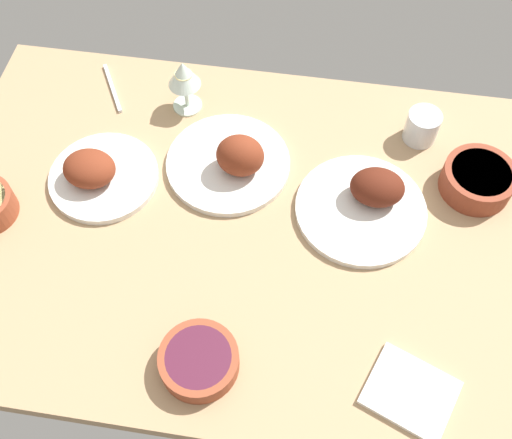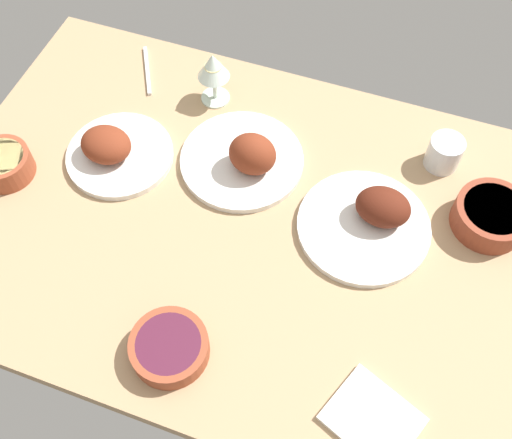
{
  "view_description": "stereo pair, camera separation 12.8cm",
  "coord_description": "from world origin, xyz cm",
  "px_view_note": "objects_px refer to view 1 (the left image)",
  "views": [
    {
      "loc": [
        -10.26,
        66.64,
        115.03
      ],
      "look_at": [
        0.0,
        0.0,
        6.0
      ],
      "focal_mm": 42.7,
      "sensor_mm": 36.0,
      "label": 1
    },
    {
      "loc": [
        -22.67,
        63.49,
        115.03
      ],
      "look_at": [
        0.0,
        0.0,
        6.0
      ],
      "focal_mm": 42.7,
      "sensor_mm": 36.0,
      "label": 2
    }
  ],
  "objects_px": {
    "bowl_onions": "(199,360)",
    "bowl_cream": "(478,179)",
    "plate_near_viewer": "(367,201)",
    "plate_far_side": "(233,160)",
    "water_tumbler": "(422,127)",
    "fork_loose": "(113,88)",
    "plate_center_main": "(97,173)",
    "wine_glass": "(184,76)",
    "folded_napkin": "(410,393)"
  },
  "relations": [
    {
      "from": "bowl_onions",
      "to": "folded_napkin",
      "type": "bearing_deg",
      "value": -179.19
    },
    {
      "from": "plate_near_viewer",
      "to": "folded_napkin",
      "type": "relative_size",
      "value": 1.84
    },
    {
      "from": "plate_near_viewer",
      "to": "plate_center_main",
      "type": "distance_m",
      "value": 0.59
    },
    {
      "from": "water_tumbler",
      "to": "wine_glass",
      "type": "bearing_deg",
      "value": -1.36
    },
    {
      "from": "plate_far_side",
      "to": "plate_center_main",
      "type": "bearing_deg",
      "value": 15.18
    },
    {
      "from": "bowl_onions",
      "to": "wine_glass",
      "type": "relative_size",
      "value": 1.06
    },
    {
      "from": "wine_glass",
      "to": "fork_loose",
      "type": "relative_size",
      "value": 0.85
    },
    {
      "from": "plate_near_viewer",
      "to": "fork_loose",
      "type": "bearing_deg",
      "value": -21.75
    },
    {
      "from": "wine_glass",
      "to": "fork_loose",
      "type": "height_order",
      "value": "wine_glass"
    },
    {
      "from": "plate_far_side",
      "to": "bowl_cream",
      "type": "height_order",
      "value": "plate_far_side"
    },
    {
      "from": "plate_near_viewer",
      "to": "fork_loose",
      "type": "height_order",
      "value": "plate_near_viewer"
    },
    {
      "from": "wine_glass",
      "to": "plate_far_side",
      "type": "bearing_deg",
      "value": 130.2
    },
    {
      "from": "wine_glass",
      "to": "folded_napkin",
      "type": "relative_size",
      "value": 0.91
    },
    {
      "from": "plate_near_viewer",
      "to": "bowl_cream",
      "type": "relative_size",
      "value": 1.8
    },
    {
      "from": "water_tumbler",
      "to": "fork_loose",
      "type": "bearing_deg",
      "value": -3.03
    },
    {
      "from": "plate_far_side",
      "to": "water_tumbler",
      "type": "distance_m",
      "value": 0.44
    },
    {
      "from": "plate_far_side",
      "to": "plate_near_viewer",
      "type": "xyz_separation_m",
      "value": [
        -0.3,
        0.06,
        -0.0
      ]
    },
    {
      "from": "plate_center_main",
      "to": "bowl_cream",
      "type": "xyz_separation_m",
      "value": [
        -0.83,
        -0.11,
        0.01
      ]
    },
    {
      "from": "bowl_cream",
      "to": "fork_loose",
      "type": "xyz_separation_m",
      "value": [
        0.87,
        -0.17,
        -0.03
      ]
    },
    {
      "from": "bowl_cream",
      "to": "folded_napkin",
      "type": "distance_m",
      "value": 0.5
    },
    {
      "from": "plate_center_main",
      "to": "plate_far_side",
      "type": "bearing_deg",
      "value": -164.82
    },
    {
      "from": "bowl_onions",
      "to": "fork_loose",
      "type": "height_order",
      "value": "bowl_onions"
    },
    {
      "from": "fork_loose",
      "to": "plate_far_side",
      "type": "bearing_deg",
      "value": 31.0
    },
    {
      "from": "bowl_onions",
      "to": "bowl_cream",
      "type": "bearing_deg",
      "value": -136.83
    },
    {
      "from": "plate_far_side",
      "to": "plate_near_viewer",
      "type": "bearing_deg",
      "value": 168.67
    },
    {
      "from": "folded_napkin",
      "to": "bowl_cream",
      "type": "bearing_deg",
      "value": -105.17
    },
    {
      "from": "fork_loose",
      "to": "wine_glass",
      "type": "bearing_deg",
      "value": 53.24
    },
    {
      "from": "bowl_onions",
      "to": "wine_glass",
      "type": "bearing_deg",
      "value": -75.85
    },
    {
      "from": "plate_far_side",
      "to": "plate_center_main",
      "type": "distance_m",
      "value": 0.3
    },
    {
      "from": "fork_loose",
      "to": "plate_center_main",
      "type": "bearing_deg",
      "value": -19.11
    },
    {
      "from": "bowl_onions",
      "to": "water_tumbler",
      "type": "distance_m",
      "value": 0.73
    },
    {
      "from": "plate_near_viewer",
      "to": "water_tumbler",
      "type": "xyz_separation_m",
      "value": [
        -0.11,
        -0.22,
        0.01
      ]
    },
    {
      "from": "wine_glass",
      "to": "water_tumbler",
      "type": "xyz_separation_m",
      "value": [
        -0.55,
        0.01,
        -0.06
      ]
    },
    {
      "from": "plate_center_main",
      "to": "water_tumbler",
      "type": "distance_m",
      "value": 0.74
    },
    {
      "from": "bowl_cream",
      "to": "wine_glass",
      "type": "distance_m",
      "value": 0.7
    },
    {
      "from": "bowl_onions",
      "to": "folded_napkin",
      "type": "distance_m",
      "value": 0.39
    },
    {
      "from": "plate_far_side",
      "to": "fork_loose",
      "type": "relative_size",
      "value": 1.69
    },
    {
      "from": "plate_center_main",
      "to": "bowl_cream",
      "type": "height_order",
      "value": "plate_center_main"
    },
    {
      "from": "bowl_cream",
      "to": "bowl_onions",
      "type": "distance_m",
      "value": 0.71
    },
    {
      "from": "folded_napkin",
      "to": "wine_glass",
      "type": "bearing_deg",
      "value": -48.67
    },
    {
      "from": "plate_center_main",
      "to": "folded_napkin",
      "type": "relative_size",
      "value": 1.58
    },
    {
      "from": "plate_center_main",
      "to": "fork_loose",
      "type": "xyz_separation_m",
      "value": [
        0.05,
        -0.27,
        -0.02
      ]
    },
    {
      "from": "water_tumbler",
      "to": "bowl_onions",
      "type": "bearing_deg",
      "value": 57.15
    },
    {
      "from": "bowl_cream",
      "to": "folded_napkin",
      "type": "height_order",
      "value": "bowl_cream"
    },
    {
      "from": "plate_near_viewer",
      "to": "plate_center_main",
      "type": "height_order",
      "value": "plate_near_viewer"
    },
    {
      "from": "plate_near_viewer",
      "to": "plate_far_side",
      "type": "bearing_deg",
      "value": -11.33
    },
    {
      "from": "plate_far_side",
      "to": "wine_glass",
      "type": "height_order",
      "value": "wine_glass"
    },
    {
      "from": "wine_glass",
      "to": "folded_napkin",
      "type": "height_order",
      "value": "wine_glass"
    },
    {
      "from": "plate_far_side",
      "to": "wine_glass",
      "type": "bearing_deg",
      "value": -49.8
    },
    {
      "from": "plate_far_side",
      "to": "fork_loose",
      "type": "xyz_separation_m",
      "value": [
        0.34,
        -0.19,
        -0.03
      ]
    }
  ]
}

